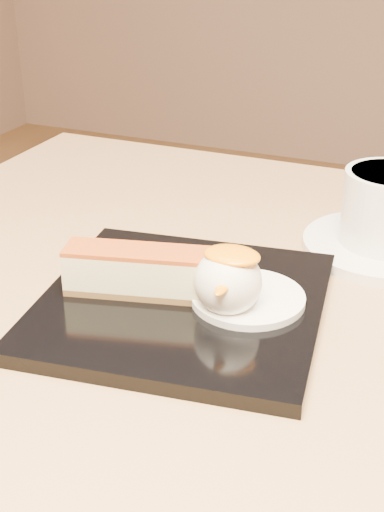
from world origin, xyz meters
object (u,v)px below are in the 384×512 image
at_px(saucer, 383,246).
at_px(table, 227,486).
at_px(ice_cream_scoop, 228,282).
at_px(cheesecake, 139,271).
at_px(dessert_plate, 182,304).

bearing_deg(saucer, table, -113.52).
height_order(table, ice_cream_scoop, ice_cream_scoop).
distance_m(table, saucer, 0.26).
relative_size(cheesecake, saucer, 0.82).
bearing_deg(ice_cream_scoop, cheesecake, -180.00).
bearing_deg(cheesecake, ice_cream_scoop, -13.92).
relative_size(dessert_plate, cheesecake, 1.79).
distance_m(dessert_plate, cheesecake, 0.04).
height_order(dessert_plate, ice_cream_scoop, ice_cream_scoop).
bearing_deg(ice_cream_scoop, table, -55.30).
height_order(table, saucer, saucer).
relative_size(dessert_plate, saucer, 1.47).
distance_m(ice_cream_scoop, saucer, 0.20).
xyz_separation_m(table, saucer, (0.08, 0.19, 0.16)).
bearing_deg(cheesecake, dessert_plate, -5.79).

